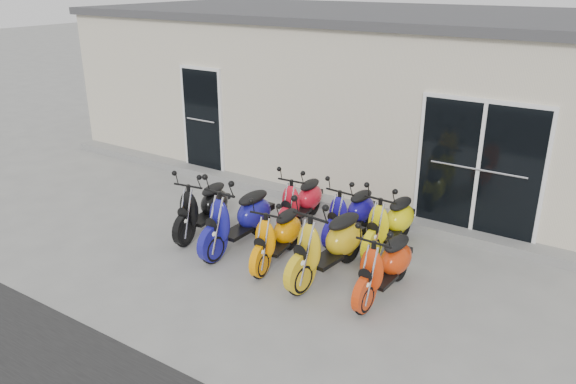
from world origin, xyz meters
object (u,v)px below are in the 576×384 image
object	(u,v)px
scooter_front_black	(202,200)
scooter_front_orange_a	(277,228)
scooter_front_red	(385,257)
scooter_back_red	(301,194)
scooter_front_orange_b	(328,235)
scooter_front_blue	(238,209)
scooter_back_yellow	(390,215)
scooter_back_blue	(351,206)

from	to	relation	value
scooter_front_black	scooter_front_orange_a	world-z (taller)	scooter_front_black
scooter_front_orange_a	scooter_front_red	distance (m)	1.73
scooter_front_black	scooter_back_red	world-z (taller)	scooter_front_black
scooter_front_orange_b	scooter_back_red	world-z (taller)	scooter_front_orange_b
scooter_front_blue	scooter_front_orange_b	world-z (taller)	scooter_front_orange_b
scooter_front_red	scooter_back_red	xyz separation A→B (m)	(-2.16, 1.34, -0.01)
scooter_front_orange_a	scooter_back_yellow	distance (m)	1.80
scooter_front_orange_b	scooter_back_yellow	xyz separation A→B (m)	(0.38, 1.28, -0.07)
scooter_front_black	scooter_front_blue	world-z (taller)	scooter_front_blue
scooter_front_black	scooter_front_orange_a	xyz separation A→B (m)	(1.62, -0.17, -0.03)
scooter_front_orange_a	scooter_back_yellow	bearing A→B (deg)	39.60
scooter_front_black	scooter_back_yellow	bearing A→B (deg)	12.92
scooter_back_red	scooter_back_yellow	size ratio (longest dim) A/B	0.95
scooter_back_red	scooter_front_blue	bearing A→B (deg)	-110.10
scooter_front_red	scooter_back_red	world-z (taller)	scooter_front_red
scooter_front_orange_b	scooter_front_black	bearing A→B (deg)	-176.93
scooter_front_blue	scooter_front_orange_a	distance (m)	0.79
scooter_back_yellow	scooter_back_red	bearing A→B (deg)	-178.53
scooter_front_orange_a	scooter_front_red	bearing A→B (deg)	-6.87
scooter_front_black	scooter_front_orange_b	bearing A→B (deg)	-12.21
scooter_back_red	scooter_back_blue	bearing A→B (deg)	-5.11
scooter_front_black	scooter_back_blue	bearing A→B (deg)	19.98
scooter_front_orange_a	scooter_back_blue	distance (m)	1.45
scooter_front_blue	scooter_front_red	world-z (taller)	scooter_front_blue
scooter_front_blue	scooter_back_blue	xyz separation A→B (m)	(1.30, 1.29, -0.09)
scooter_front_red	scooter_back_yellow	size ratio (longest dim) A/B	0.97
scooter_front_black	scooter_front_orange_b	xyz separation A→B (m)	(2.47, -0.15, 0.07)
scooter_front_red	scooter_back_yellow	world-z (taller)	scooter_back_yellow
scooter_front_orange_b	scooter_back_red	size ratio (longest dim) A/B	1.17
scooter_front_black	scooter_front_orange_b	size ratio (longest dim) A/B	0.90
scooter_front_orange_a	scooter_back_blue	bearing A→B (deg)	61.70
scooter_front_red	scooter_back_red	distance (m)	2.54
scooter_front_orange_a	scooter_back_red	world-z (taller)	scooter_back_red
scooter_front_blue	scooter_front_orange_a	world-z (taller)	scooter_front_blue
scooter_front_red	scooter_back_blue	bearing A→B (deg)	134.62
scooter_front_orange_a	scooter_back_yellow	size ratio (longest dim) A/B	0.95
scooter_front_blue	scooter_back_red	world-z (taller)	scooter_front_blue
scooter_front_black	scooter_back_yellow	distance (m)	3.07
scooter_front_blue	scooter_back_red	xyz separation A→B (m)	(0.35, 1.29, -0.09)
scooter_back_red	scooter_back_blue	distance (m)	0.95
scooter_front_orange_a	scooter_front_red	size ratio (longest dim) A/B	0.98
scooter_front_black	scooter_front_orange_b	world-z (taller)	scooter_front_orange_b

